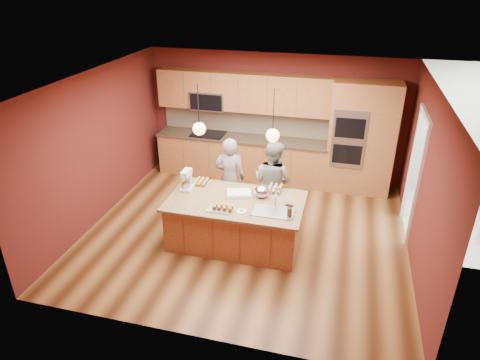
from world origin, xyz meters
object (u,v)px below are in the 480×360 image
(person_right, at_px, (272,182))
(mixing_bowl, at_px, (262,191))
(island, at_px, (237,221))
(person_left, at_px, (230,178))
(stand_mixer, at_px, (187,181))

(person_right, relative_size, mixing_bowl, 6.21)
(island, height_order, person_left, person_left)
(island, xyz_separation_m, person_left, (-0.36, 0.88, 0.35))
(island, xyz_separation_m, person_right, (0.43, 0.88, 0.36))
(island, xyz_separation_m, stand_mixer, (-0.91, 0.16, 0.55))
(stand_mixer, distance_m, mixing_bowl, 1.29)
(person_left, xyz_separation_m, person_right, (0.79, 0.00, 0.01))
(person_right, relative_size, stand_mixer, 4.32)
(stand_mixer, bearing_deg, island, -9.93)
(person_left, relative_size, stand_mixer, 4.25)
(person_left, xyz_separation_m, stand_mixer, (-0.55, -0.72, 0.20))
(person_left, distance_m, person_right, 0.79)
(island, distance_m, mixing_bowl, 0.66)
(person_right, xyz_separation_m, mixing_bowl, (-0.06, -0.66, 0.14))
(stand_mixer, bearing_deg, person_left, 52.42)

